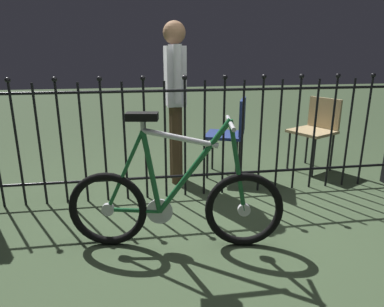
{
  "coord_description": "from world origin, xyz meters",
  "views": [
    {
      "loc": [
        -0.57,
        -2.31,
        1.32
      ],
      "look_at": [
        -0.17,
        0.21,
        0.55
      ],
      "focal_mm": 32.99,
      "sensor_mm": 36.0,
      "label": 1
    }
  ],
  "objects_px": {
    "person_visitor": "(175,90)",
    "chair_tan": "(317,126)",
    "bicycle": "(175,203)",
    "chair_navy": "(232,130)"
  },
  "relations": [
    {
      "from": "person_visitor",
      "to": "chair_tan",
      "type": "bearing_deg",
      "value": 4.43
    },
    {
      "from": "chair_navy",
      "to": "person_visitor",
      "type": "distance_m",
      "value": 0.73
    },
    {
      "from": "chair_tan",
      "to": "bicycle",
      "type": "bearing_deg",
      "value": -141.56
    },
    {
      "from": "bicycle",
      "to": "chair_tan",
      "type": "bearing_deg",
      "value": 38.44
    },
    {
      "from": "chair_navy",
      "to": "person_visitor",
      "type": "height_order",
      "value": "person_visitor"
    },
    {
      "from": "bicycle",
      "to": "chair_tan",
      "type": "distance_m",
      "value": 2.21
    },
    {
      "from": "person_visitor",
      "to": "bicycle",
      "type": "bearing_deg",
      "value": -96.7
    },
    {
      "from": "chair_navy",
      "to": "bicycle",
      "type": "bearing_deg",
      "value": -119.72
    },
    {
      "from": "bicycle",
      "to": "chair_navy",
      "type": "height_order",
      "value": "bicycle"
    },
    {
      "from": "bicycle",
      "to": "person_visitor",
      "type": "xyz_separation_m",
      "value": [
        0.15,
        1.25,
        0.61
      ]
    }
  ]
}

